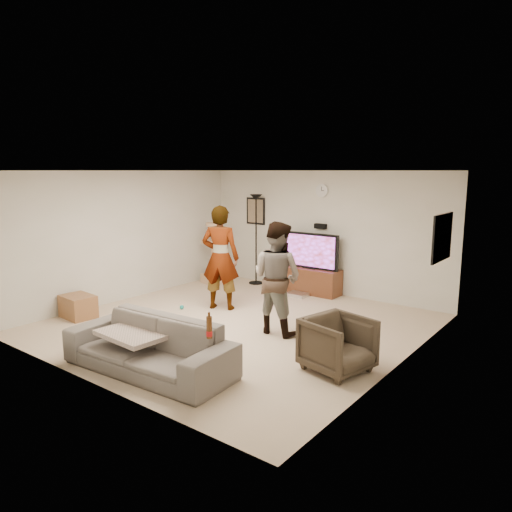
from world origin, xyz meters
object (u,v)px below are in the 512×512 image
Objects in this scene: beer_bottle at (209,327)px; armchair at (338,345)px; tv_stand at (311,280)px; cat_tree at (213,253)px; tv at (311,251)px; person_left at (220,258)px; floor_lamp at (256,240)px; side_table at (78,306)px; sofa at (149,346)px; person_right at (277,278)px.

armchair is at bearing 59.94° from beer_bottle.
tv_stand is 2.31m from cat_tree.
tv is at bearing 49.52° from armchair.
floor_lamp is at bearing -93.97° from person_left.
side_table is (-2.30, -3.88, -0.69)m from tv.
person_left reaches higher than cat_tree.
person_left is at bearing 129.57° from beer_bottle.
beer_bottle reaches higher than armchair.
sofa is at bearing 141.04° from armchair.
floor_lamp is at bearing 63.17° from armchair.
beer_bottle is (2.18, -2.64, -0.16)m from person_left.
beer_bottle reaches higher than tv_stand.
tv is 1.41m from floor_lamp.
cat_tree is (-2.20, -0.56, -0.20)m from tv.
person_right is 6.97× the size of beer_bottle.
cat_tree is at bearing 118.84° from sofa.
armchair reaches higher than side_table.
tv_stand is at bearing -133.35° from person_left.
person_left is at bearing -109.97° from tv_stand.
cat_tree reaches higher than side_table.
person_left is at bearing 50.31° from side_table.
cat_tree is 0.79× the size of person_right.
tv_stand is 0.63m from tv.
tv is 4.57m from side_table.
floor_lamp is 0.87× the size of sofa.
tv reaches higher than tv_stand.
tv reaches higher than armchair.
floor_lamp is at bearing 76.96° from side_table.
sofa is (-0.42, -2.20, -0.54)m from person_right.
floor_lamp reaches higher than person_right.
cat_tree is 2.36× the size of side_table.
sofa is at bearing 89.89° from person_left.
person_right is at bearing 140.91° from person_left.
person_left reaches higher than armchair.
person_right is at bearing -70.90° from tv_stand.
tv_stand is 0.55× the size of sofa.
person_right reaches higher than side_table.
person_left is 2.59m from side_table.
beer_bottle is at bearing -47.92° from cat_tree.
person_right is at bearing 25.17° from side_table.
sofa is at bearing -84.84° from tv.
tv_stand is at bearing 107.60° from beer_bottle.
sofa is (1.82, -4.59, -0.66)m from floor_lamp.
person_right is 2.98× the size of side_table.
tv is at bearing 59.34° from side_table.
tv_stand is 0.66× the size of person_left.
cat_tree is at bearing -67.09° from person_left.
sofa reaches higher than side_table.
floor_lamp is 4.98m from sofa.
sofa is at bearing -84.84° from tv_stand.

